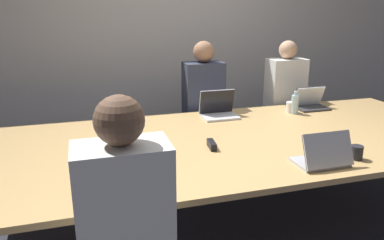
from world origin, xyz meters
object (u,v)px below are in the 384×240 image
cup_far_right (291,107)px  laptop_near_midright (324,156)px  laptop_far_center (218,109)px  laptop_far_right (310,102)px  person_far_center (203,112)px  stapler (212,145)px  laptop_near_left (114,180)px  bottle_far_right (295,104)px  cup_near_midright (357,152)px  person_far_right (284,107)px

cup_far_right → laptop_near_midright: laptop_near_midright is taller
cup_far_right → laptop_near_midright: bearing=-111.7°
laptop_far_center → laptop_far_right: bearing=0.7°
laptop_near_midright → laptop_far_center: bearing=-78.7°
person_far_center → stapler: size_ratio=9.20×
person_far_center → laptop_near_left: size_ratio=3.94×
cup_far_right → laptop_far_center: bearing=174.5°
cup_far_right → bottle_far_right: 0.06m
laptop_far_center → cup_near_midright: laptop_far_center is taller
stapler → laptop_near_midright: bearing=-34.3°
cup_far_right → laptop_far_center: (-0.72, 0.07, 0.02)m
laptop_far_center → laptop_near_left: bearing=-130.6°
laptop_far_right → stapler: size_ratio=2.06×
person_far_center → stapler: 1.21m
laptop_far_center → cup_near_midright: 1.33m
laptop_far_right → laptop_near_midright: (-0.74, -1.27, 0.00)m
laptop_near_left → stapler: laptop_near_left is taller
bottle_far_right → laptop_near_left: laptop_near_left is taller
person_far_right → laptop_far_center: size_ratio=4.22×
cup_near_midright → cup_far_right: bearing=80.6°
person_far_right → person_far_center: bearing=179.4°
laptop_near_midright → stapler: (-0.58, 0.50, -0.04)m
person_far_right → laptop_near_midright: bearing=-112.2°
laptop_far_center → person_far_center: 0.44m
cup_far_right → person_far_center: (-0.74, 0.48, -0.12)m
laptop_far_right → person_far_right: person_far_right is taller
stapler → laptop_far_center: bearing=72.9°
stapler → person_far_right: bearing=49.2°
cup_near_midright → stapler: bearing=151.3°
laptop_far_right → laptop_near_left: bearing=-148.6°
bottle_far_right → laptop_near_left: size_ratio=0.61×
bottle_far_right → stapler: size_ratio=1.42×
person_far_center → laptop_near_left: bearing=-122.5°
person_far_right → bottle_far_right: bearing=-110.5°
laptop_far_right → person_far_right: size_ratio=0.23×
laptop_far_center → cup_near_midright: bearing=-66.4°
bottle_far_right → laptop_far_center: (-0.74, 0.11, -0.02)m
laptop_near_midright → cup_near_midright: bearing=-173.6°
cup_far_right → laptop_near_left: 2.15m
cup_far_right → stapler: (-1.05, -0.68, -0.03)m
cup_far_right → stapler: size_ratio=0.67×
laptop_far_center → laptop_near_left: laptop_near_left is taller
person_far_right → cup_far_right: size_ratio=13.51×
laptop_far_right → laptop_near_midright: size_ratio=0.94×
person_far_right → laptop_far_right: bearing=-81.0°
person_far_right → person_far_center: (-0.94, 0.01, 0.01)m
laptop_near_midright → cup_far_right: bearing=-111.7°
laptop_near_midright → stapler: 0.77m
cup_far_right → laptop_near_midright: size_ratio=0.31×
laptop_near_left → stapler: 0.89m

